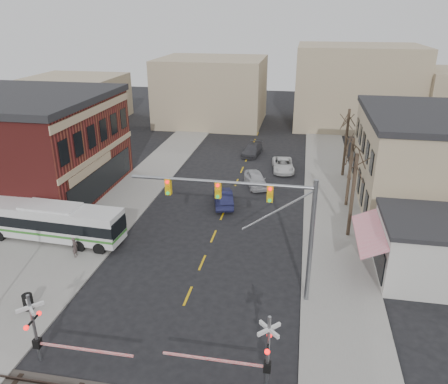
{
  "coord_description": "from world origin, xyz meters",
  "views": [
    {
      "loc": [
        6.34,
        -20.03,
        16.55
      ],
      "look_at": [
        0.68,
        10.92,
        3.5
      ],
      "focal_mm": 35.0,
      "sensor_mm": 36.0,
      "label": 1
    }
  ],
  "objects_px": {
    "rr_crossing_east": "(259,351)",
    "car_d": "(252,150)",
    "transit_bus": "(53,222)",
    "car_b": "(223,197)",
    "traffic_signal_mast": "(262,212)",
    "rr_crossing_west": "(42,330)",
    "car_c": "(283,165)",
    "pedestrian_far": "(68,222)",
    "car_a": "(256,179)",
    "pedestrian_near": "(75,247)",
    "trash_bin": "(28,302)"
  },
  "relations": [
    {
      "from": "rr_crossing_east",
      "to": "car_d",
      "type": "distance_m",
      "value": 36.24
    },
    {
      "from": "transit_bus",
      "to": "car_b",
      "type": "distance_m",
      "value": 14.75
    },
    {
      "from": "traffic_signal_mast",
      "to": "rr_crossing_west",
      "type": "xyz_separation_m",
      "value": [
        -9.99,
        -7.5,
        -3.81
      ]
    },
    {
      "from": "rr_crossing_east",
      "to": "car_b",
      "type": "bearing_deg",
      "value": 104.96
    },
    {
      "from": "car_c",
      "to": "pedestrian_far",
      "type": "relative_size",
      "value": 2.56
    },
    {
      "from": "car_d",
      "to": "car_a",
      "type": "bearing_deg",
      "value": -73.21
    },
    {
      "from": "car_d",
      "to": "pedestrian_near",
      "type": "relative_size",
      "value": 3.03
    },
    {
      "from": "traffic_signal_mast",
      "to": "pedestrian_far",
      "type": "bearing_deg",
      "value": 160.77
    },
    {
      "from": "rr_crossing_west",
      "to": "car_a",
      "type": "bearing_deg",
      "value": 73.54
    },
    {
      "from": "car_b",
      "to": "trash_bin",
      "type": "bearing_deg",
      "value": 48.92
    },
    {
      "from": "rr_crossing_east",
      "to": "trash_bin",
      "type": "distance_m",
      "value": 14.45
    },
    {
      "from": "pedestrian_near",
      "to": "pedestrian_far",
      "type": "height_order",
      "value": "pedestrian_far"
    },
    {
      "from": "car_a",
      "to": "car_d",
      "type": "height_order",
      "value": "car_a"
    },
    {
      "from": "car_d",
      "to": "car_b",
      "type": "bearing_deg",
      "value": -84.98
    },
    {
      "from": "transit_bus",
      "to": "pedestrian_far",
      "type": "height_order",
      "value": "transit_bus"
    },
    {
      "from": "car_c",
      "to": "pedestrian_near",
      "type": "bearing_deg",
      "value": -129.6
    },
    {
      "from": "rr_crossing_east",
      "to": "pedestrian_far",
      "type": "bearing_deg",
      "value": 142.86
    },
    {
      "from": "trash_bin",
      "to": "pedestrian_far",
      "type": "height_order",
      "value": "pedestrian_far"
    },
    {
      "from": "car_d",
      "to": "pedestrian_near",
      "type": "xyz_separation_m",
      "value": [
        -9.59,
        -26.72,
        0.21
      ]
    },
    {
      "from": "pedestrian_far",
      "to": "traffic_signal_mast",
      "type": "bearing_deg",
      "value": -54.29
    },
    {
      "from": "car_d",
      "to": "rr_crossing_west",
      "type": "bearing_deg",
      "value": -91.54
    },
    {
      "from": "car_c",
      "to": "pedestrian_far",
      "type": "distance_m",
      "value": 24.23
    },
    {
      "from": "trash_bin",
      "to": "car_d",
      "type": "height_order",
      "value": "car_d"
    },
    {
      "from": "transit_bus",
      "to": "car_b",
      "type": "relative_size",
      "value": 2.44
    },
    {
      "from": "car_d",
      "to": "pedestrian_far",
      "type": "relative_size",
      "value": 2.44
    },
    {
      "from": "traffic_signal_mast",
      "to": "pedestrian_near",
      "type": "relative_size",
      "value": 7.14
    },
    {
      "from": "traffic_signal_mast",
      "to": "rr_crossing_east",
      "type": "relative_size",
      "value": 1.94
    },
    {
      "from": "transit_bus",
      "to": "pedestrian_far",
      "type": "distance_m",
      "value": 1.45
    },
    {
      "from": "traffic_signal_mast",
      "to": "pedestrian_far",
      "type": "relative_size",
      "value": 5.76
    },
    {
      "from": "transit_bus",
      "to": "rr_crossing_east",
      "type": "height_order",
      "value": "rr_crossing_east"
    },
    {
      "from": "transit_bus",
      "to": "rr_crossing_west",
      "type": "relative_size",
      "value": 2.0
    },
    {
      "from": "transit_bus",
      "to": "pedestrian_near",
      "type": "xyz_separation_m",
      "value": [
        2.85,
        -2.12,
        -0.75
      ]
    },
    {
      "from": "transit_bus",
      "to": "rr_crossing_west",
      "type": "height_order",
      "value": "rr_crossing_west"
    },
    {
      "from": "rr_crossing_east",
      "to": "pedestrian_near",
      "type": "relative_size",
      "value": 3.69
    },
    {
      "from": "transit_bus",
      "to": "car_d",
      "type": "bearing_deg",
      "value": 63.17
    },
    {
      "from": "rr_crossing_east",
      "to": "car_c",
      "type": "height_order",
      "value": "rr_crossing_east"
    },
    {
      "from": "transit_bus",
      "to": "car_c",
      "type": "bearing_deg",
      "value": 49.54
    },
    {
      "from": "car_b",
      "to": "rr_crossing_east",
      "type": "bearing_deg",
      "value": 90.46
    },
    {
      "from": "car_b",
      "to": "transit_bus",
      "type": "bearing_deg",
      "value": 23.17
    },
    {
      "from": "car_b",
      "to": "pedestrian_far",
      "type": "height_order",
      "value": "pedestrian_far"
    },
    {
      "from": "transit_bus",
      "to": "rr_crossing_east",
      "type": "xyz_separation_m",
      "value": [
        17.08,
        -11.32,
        0.34
      ]
    },
    {
      "from": "rr_crossing_west",
      "to": "rr_crossing_east",
      "type": "distance_m",
      "value": 10.71
    },
    {
      "from": "rr_crossing_east",
      "to": "pedestrian_near",
      "type": "xyz_separation_m",
      "value": [
        -14.23,
        9.19,
        -1.09
      ]
    },
    {
      "from": "trash_bin",
      "to": "car_c",
      "type": "height_order",
      "value": "car_c"
    },
    {
      "from": "car_a",
      "to": "car_c",
      "type": "distance_m",
      "value": 5.76
    },
    {
      "from": "rr_crossing_west",
      "to": "car_a",
      "type": "height_order",
      "value": "rr_crossing_west"
    },
    {
      "from": "transit_bus",
      "to": "traffic_signal_mast",
      "type": "xyz_separation_m",
      "value": [
        16.38,
        -4.3,
        4.15
      ]
    },
    {
      "from": "pedestrian_near",
      "to": "traffic_signal_mast",
      "type": "bearing_deg",
      "value": -107.44
    },
    {
      "from": "traffic_signal_mast",
      "to": "car_d",
      "type": "xyz_separation_m",
      "value": [
        -3.94,
        28.9,
        -5.11
      ]
    },
    {
      "from": "trash_bin",
      "to": "car_a",
      "type": "bearing_deg",
      "value": 63.81
    }
  ]
}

